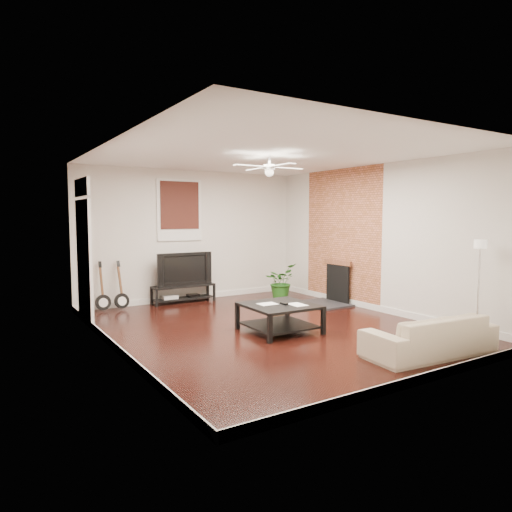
{
  "coord_description": "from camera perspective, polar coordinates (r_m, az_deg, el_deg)",
  "views": [
    {
      "loc": [
        -4.08,
        -6.12,
        1.82
      ],
      "look_at": [
        0.0,
        0.4,
        1.15
      ],
      "focal_mm": 32.07,
      "sensor_mm": 36.0,
      "label": 1
    }
  ],
  "objects": [
    {
      "name": "tv_stand",
      "position": [
        9.8,
        -9.03,
        -4.67
      ],
      "size": [
        1.34,
        0.36,
        0.37
      ],
      "primitive_type": "cube",
      "color": "black",
      "rests_on": "floor"
    },
    {
      "name": "tv",
      "position": [
        9.75,
        -9.12,
        -1.56
      ],
      "size": [
        1.2,
        0.16,
        0.69
      ],
      "primitive_type": "imported",
      "color": "black",
      "rests_on": "tv_stand"
    },
    {
      "name": "coffee_table",
      "position": [
        7.3,
        2.93,
        -7.71
      ],
      "size": [
        1.07,
        1.07,
        0.44
      ],
      "primitive_type": "cube",
      "rotation": [
        0.0,
        0.0,
        -0.02
      ],
      "color": "black",
      "rests_on": "floor"
    },
    {
      "name": "brick_accent",
      "position": [
        9.7,
        10.64,
        2.41
      ],
      "size": [
        0.02,
        2.2,
        2.8
      ],
      "primitive_type": "cube",
      "color": "#A55C35",
      "rests_on": "floor"
    },
    {
      "name": "ceiling_fan",
      "position": [
        7.4,
        1.67,
        11.02
      ],
      "size": [
        1.24,
        1.24,
        0.32
      ],
      "primitive_type": null,
      "color": "white",
      "rests_on": "ceiling"
    },
    {
      "name": "guitar_left",
      "position": [
        9.22,
        -18.59,
        -3.64
      ],
      "size": [
        0.31,
        0.23,
        0.96
      ],
      "primitive_type": null,
      "rotation": [
        0.0,
        0.0,
        0.07
      ],
      "color": "black",
      "rests_on": "floor"
    },
    {
      "name": "potted_plant",
      "position": [
        10.15,
        3.05,
        -3.17
      ],
      "size": [
        0.9,
        0.87,
        0.77
      ],
      "primitive_type": "imported",
      "rotation": [
        0.0,
        0.0,
        0.54
      ],
      "color": "#215D1A",
      "rests_on": "floor"
    },
    {
      "name": "window_back",
      "position": [
        9.85,
        -9.5,
        5.67
      ],
      "size": [
        1.0,
        0.06,
        1.3
      ],
      "primitive_type": "cube",
      "color": "#330E0E",
      "rests_on": "wall_back"
    },
    {
      "name": "sofa",
      "position": [
        6.51,
        20.81,
        -9.18
      ],
      "size": [
        1.88,
        0.88,
        0.53
      ],
      "primitive_type": "imported",
      "rotation": [
        0.0,
        0.0,
        3.05
      ],
      "color": "tan",
      "rests_on": "floor"
    },
    {
      "name": "room",
      "position": [
        7.37,
        1.65,
        1.71
      ],
      "size": [
        5.01,
        6.01,
        2.81
      ],
      "color": "black",
      "rests_on": "ground"
    },
    {
      "name": "door_left",
      "position": [
        8.21,
        -20.56,
        0.67
      ],
      "size": [
        0.08,
        1.0,
        2.5
      ],
      "primitive_type": "cube",
      "color": "white",
      "rests_on": "wall_left"
    },
    {
      "name": "fireplace",
      "position": [
        9.6,
        9.29,
        -3.23
      ],
      "size": [
        0.8,
        1.1,
        0.92
      ],
      "primitive_type": "cube",
      "color": "black",
      "rests_on": "floor"
    },
    {
      "name": "floor_lamp",
      "position": [
        7.47,
        26.01,
        -3.82
      ],
      "size": [
        0.27,
        0.27,
        1.49
      ],
      "primitive_type": null,
      "rotation": [
        0.0,
        0.0,
        -0.09
      ],
      "color": "white",
      "rests_on": "floor"
    },
    {
      "name": "guitar_right",
      "position": [
        9.27,
        -16.44,
        -3.53
      ],
      "size": [
        0.33,
        0.26,
        0.96
      ],
      "primitive_type": null,
      "rotation": [
        0.0,
        0.0,
        0.17
      ],
      "color": "black",
      "rests_on": "floor"
    }
  ]
}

